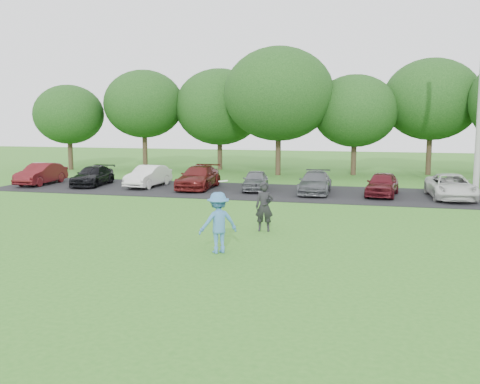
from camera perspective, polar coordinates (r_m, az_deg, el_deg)
name	(u,v)px	position (r m, az deg, el deg)	size (l,w,h in m)	color
ground	(210,252)	(15.61, -3.25, -6.44)	(100.00, 100.00, 0.00)	#327321
parking_lot	(286,192)	(28.05, 4.88, -0.04)	(32.00, 6.50, 0.03)	black
frisbee_player	(218,222)	(15.38, -2.34, -3.27)	(1.31, 1.20, 2.13)	teal
camera_bystander	(264,207)	(18.32, 2.62, -1.58)	(0.67, 0.48, 1.70)	black
parked_cars	(305,182)	(27.79, 6.92, 1.11)	(30.54, 4.80, 1.24)	#571317
tree_row	(333,103)	(37.30, 9.86, 9.36)	(42.39, 9.85, 8.64)	#38281C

